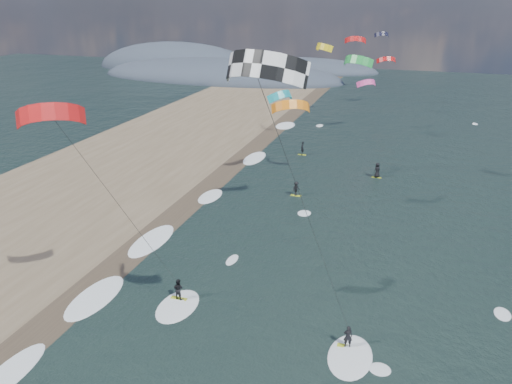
% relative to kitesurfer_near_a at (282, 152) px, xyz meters
% --- Properties ---
extents(wet_sand_strip, '(3.00, 240.00, 0.00)m').
position_rel_kitesurfer_near_a_xyz_m(wet_sand_strip, '(-15.69, 8.56, -13.47)').
color(wet_sand_strip, '#382D23').
rests_on(wet_sand_strip, ground).
extents(coastal_hills, '(80.00, 41.00, 15.00)m').
position_rel_kitesurfer_near_a_xyz_m(coastal_hills, '(-48.54, 106.42, -13.47)').
color(coastal_hills, '#3D4756').
rests_on(coastal_hills, ground).
extents(kitesurfer_near_a, '(7.54, 8.49, 18.22)m').
position_rel_kitesurfer_near_a_xyz_m(kitesurfer_near_a, '(0.00, 0.00, 0.00)').
color(kitesurfer_near_a, '#AFBF21').
rests_on(kitesurfer_near_a, ground).
extents(kitesurfer_near_b, '(6.93, 8.93, 15.28)m').
position_rel_kitesurfer_near_a_xyz_m(kitesurfer_near_b, '(-11.26, 2.02, -3.73)').
color(kitesurfer_near_b, '#AFBF21').
rests_on(kitesurfer_near_b, ground).
extents(far_kitesurfers, '(11.42, 15.30, 1.82)m').
position_rel_kitesurfer_near_a_xyz_m(far_kitesurfers, '(-3.62, 33.91, -12.61)').
color(far_kitesurfers, '#AFBF21').
rests_on(far_kitesurfers, ground).
extents(bg_kite_field, '(10.61, 73.51, 7.53)m').
position_rel_kitesurfer_near_a_xyz_m(bg_kite_field, '(-4.11, 52.93, -2.22)').
color(bg_kite_field, red).
rests_on(bg_kite_field, ground).
extents(shoreline_surf, '(2.40, 79.40, 0.11)m').
position_rel_kitesurfer_near_a_xyz_m(shoreline_surf, '(-14.49, 13.31, -13.47)').
color(shoreline_surf, white).
rests_on(shoreline_surf, ground).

